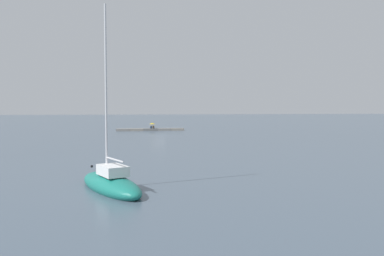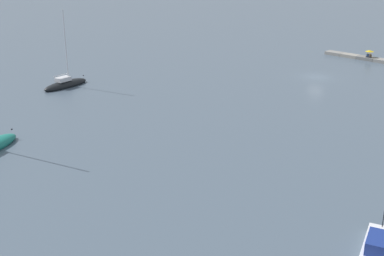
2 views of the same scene
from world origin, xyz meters
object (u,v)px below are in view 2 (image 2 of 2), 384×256
Objects in this scene: person_seated_brown_left at (370,56)px; person_seated_blue_right at (367,56)px; umbrella_open_yellow at (370,51)px; sailboat_black_near at (65,84)px; motorboat_white_near at (376,256)px.

person_seated_blue_right is at bearing -15.04° from person_seated_brown_left.
person_seated_brown_left is 0.49× the size of umbrella_open_yellow.
sailboat_black_near reaches higher than person_seated_blue_right.
motorboat_white_near is (-28.91, 57.58, -0.43)m from person_seated_blue_right.
motorboat_white_near is at bearing -17.77° from sailboat_black_near.
umbrella_open_yellow reaches higher than person_seated_brown_left.
motorboat_white_near is (-52.63, 10.53, 0.00)m from sailboat_black_near.
umbrella_open_yellow is at bearing -166.11° from person_seated_blue_right.
sailboat_black_near is (24.28, 46.99, -0.43)m from person_seated_brown_left.
sailboat_black_near is (23.72, 47.06, -0.43)m from person_seated_blue_right.
sailboat_black_near reaches higher than umbrella_open_yellow.
person_seated_brown_left is at bearing -81.75° from motorboat_white_near.
umbrella_open_yellow is (0.29, -0.18, 0.87)m from person_seated_brown_left.
motorboat_white_near is at bearing 108.30° from person_seated_brown_left.
motorboat_white_near reaches higher than umbrella_open_yellow.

